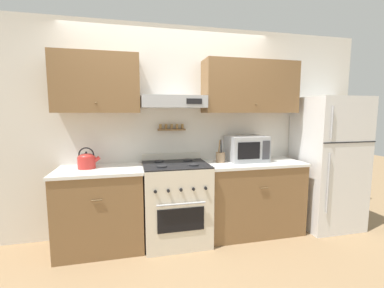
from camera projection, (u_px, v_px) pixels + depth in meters
name	position (u px, v px, depth m)	size (l,w,h in m)	color
ground_plane	(181.00, 252.00, 2.77)	(16.00, 16.00, 0.00)	#937551
wall_back	(176.00, 118.00, 3.17)	(5.20, 0.46, 2.55)	silver
counter_left	(101.00, 209.00, 2.83)	(0.92, 0.61, 0.90)	brown
counter_right	(252.00, 196.00, 3.24)	(1.21, 0.61, 0.90)	brown
stove_range	(176.00, 202.00, 2.99)	(0.73, 0.67, 1.00)	beige
refrigerator	(327.00, 163.00, 3.38)	(0.73, 0.69, 1.70)	white
tea_kettle	(87.00, 160.00, 2.79)	(0.24, 0.19, 0.23)	red
microwave	(246.00, 148.00, 3.23)	(0.47, 0.39, 0.32)	#ADAFB5
utensil_crock	(220.00, 157.00, 3.15)	(0.11, 0.11, 0.28)	#8E7051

